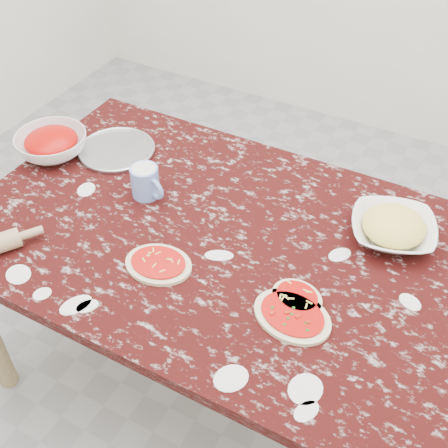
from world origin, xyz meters
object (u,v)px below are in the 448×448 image
pizza_tray (117,150)px  cheese_bowl (393,230)px  sauce_bowl (52,145)px  worktable (224,255)px  flour_mug (146,182)px

pizza_tray → cheese_bowl: size_ratio=1.08×
sauce_bowl → cheese_bowl: (1.19, 0.15, -0.01)m
pizza_tray → worktable: bearing=-20.4°
worktable → pizza_tray: bearing=159.6°
pizza_tray → sauce_bowl: (-0.19, -0.12, 0.03)m
pizza_tray → cheese_bowl: (1.00, 0.03, 0.03)m
cheese_bowl → flour_mug: size_ratio=1.86×
flour_mug → sauce_bowl: bearing=175.5°
worktable → flour_mug: (-0.32, 0.05, 0.14)m
sauce_bowl → cheese_bowl: sauce_bowl is taller
pizza_tray → sauce_bowl: sauce_bowl is taller
pizza_tray → flour_mug: 0.28m
worktable → pizza_tray: size_ratio=5.95×
sauce_bowl → flour_mug: bearing=-4.5°
worktable → pizza_tray: (-0.55, 0.20, 0.09)m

